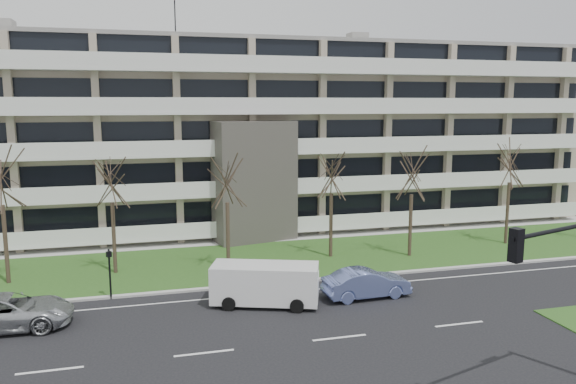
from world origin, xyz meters
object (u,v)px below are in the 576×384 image
object	(u,v)px
white_van	(266,281)
traffic_signal	(576,279)
silver_pickup	(7,312)
blue_sedan	(366,283)
pedestrian_signal	(110,267)

from	to	relation	value
white_van	traffic_signal	world-z (taller)	traffic_signal
white_van	silver_pickup	bearing A→B (deg)	-160.35
blue_sedan	traffic_signal	world-z (taller)	traffic_signal
silver_pickup	traffic_signal	xyz separation A→B (m)	(20.61, -11.65, 3.50)
white_van	traffic_signal	size ratio (longest dim) A/B	0.88
silver_pickup	blue_sedan	xyz separation A→B (m)	(17.67, -0.33, -0.03)
white_van	pedestrian_signal	size ratio (longest dim) A/B	2.13
blue_sedan	traffic_signal	bearing A→B (deg)	-168.28
blue_sedan	pedestrian_signal	world-z (taller)	pedestrian_signal
traffic_signal	pedestrian_signal	distance (m)	21.93
blue_sedan	white_van	world-z (taller)	white_van
pedestrian_signal	silver_pickup	bearing A→B (deg)	-171.29
silver_pickup	pedestrian_signal	world-z (taller)	pedestrian_signal
blue_sedan	white_van	size ratio (longest dim) A/B	0.81
traffic_signal	white_van	bearing A→B (deg)	108.23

